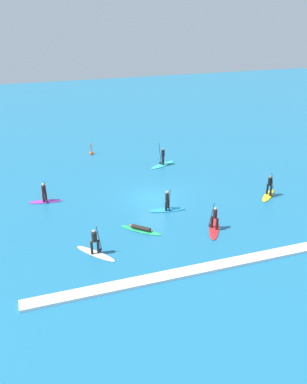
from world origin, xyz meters
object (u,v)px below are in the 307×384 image
surfer_on_yellow_board (269,191)px  surfer_on_white_board (95,248)px  surfer_on_red_board (214,224)px  surfer_on_purple_board (45,197)px  surfer_on_teal_board (163,161)px  surfer_on_green_board (141,229)px  marker_buoy (91,153)px  surfer_on_blue_board (167,206)px

surfer_on_yellow_board → surfer_on_white_board: size_ratio=0.89×
surfer_on_red_board → surfer_on_purple_board: bearing=80.9°
surfer_on_teal_board → surfer_on_yellow_board: bearing=96.7°
surfer_on_green_board → marker_buoy: 17.46m
surfer_on_purple_board → surfer_on_white_board: (2.46, -9.02, 0.02)m
surfer_on_purple_board → surfer_on_green_board: size_ratio=0.98×
surfer_on_blue_board → surfer_on_red_board: bearing=-52.0°
surfer_on_green_board → marker_buoy: bearing=-45.7°
surfer_on_teal_board → surfer_on_white_board: surfer_on_teal_board is taller
surfer_on_teal_board → surfer_on_green_board: surfer_on_teal_board is taller
surfer_on_blue_board → surfer_on_green_board: bearing=-132.0°
surfer_on_red_board → surfer_on_purple_board: (-11.32, 8.55, 0.08)m
surfer_on_yellow_board → marker_buoy: (-12.44, 15.32, -0.32)m
marker_buoy → surfer_on_blue_board: bearing=-77.7°
surfer_on_teal_board → surfer_on_green_board: bearing=37.8°
surfer_on_white_board → surfer_on_blue_board: bearing=85.4°
surfer_on_blue_board → surfer_on_red_board: 4.51m
surfer_on_yellow_board → surfer_on_white_board: bearing=-27.3°
surfer_on_blue_board → surfer_on_yellow_board: size_ratio=1.15×
surfer_on_teal_board → surfer_on_green_board: 13.29m
surfer_on_blue_board → marker_buoy: size_ratio=2.22×
surfer_on_yellow_board → surfer_on_red_board: bearing=-14.3°
marker_buoy → surfer_on_white_board: bearing=-99.8°
surfer_on_white_board → surfer_on_purple_board: bearing=157.2°
surfer_on_blue_board → surfer_on_teal_board: bearing=80.8°
surfer_on_blue_board → surfer_on_yellow_board: 9.18m
surfer_on_green_board → surfer_on_yellow_board: (12.11, 2.13, 0.36)m
surfer_on_red_board → marker_buoy: size_ratio=2.35×
surfer_on_green_board → surfer_on_blue_board: bearing=-97.4°
surfer_on_red_board → surfer_on_purple_board: size_ratio=1.15×
surfer_on_blue_board → surfer_on_green_board: (-2.94, -2.42, -0.25)m
surfer_on_teal_board → surfer_on_blue_board: size_ratio=1.06×
surfer_on_white_board → surfer_on_green_board: bearing=80.0°
surfer_on_teal_board → surfer_on_purple_board: bearing=-3.8°
surfer_on_green_board → surfer_on_white_board: bearing=71.2°
surfer_on_green_board → surfer_on_white_board: (-3.70, -1.97, 0.38)m
surfer_on_purple_board → surfer_on_green_board: 9.37m
surfer_on_teal_board → surfer_on_green_board: (-5.97, -11.88, -0.30)m
surfer_on_green_board → surfer_on_yellow_board: size_ratio=1.08×
surfer_on_teal_board → surfer_on_red_board: size_ratio=1.00×
surfer_on_teal_board → surfer_on_purple_board: surfer_on_teal_board is taller
surfer_on_purple_board → surfer_on_green_board: bearing=-40.7°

